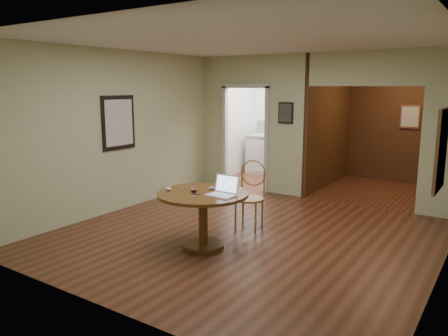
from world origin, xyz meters
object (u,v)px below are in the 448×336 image
Objects in this scene: dining_table at (203,207)px; closed_laptop at (220,189)px; chair at (251,191)px; open_laptop at (224,190)px.

dining_table is 3.68× the size of closed_laptop.
dining_table is 0.32m from closed_laptop.
dining_table is 1.03m from chair.
dining_table is at bearing -107.52° from chair.
chair reaches higher than dining_table.
chair is 2.88× the size of open_laptop.
dining_table is 0.40m from open_laptop.
chair reaches higher than closed_laptop.
closed_laptop is at bearing 136.24° from open_laptop.
dining_table is 3.34× the size of open_laptop.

